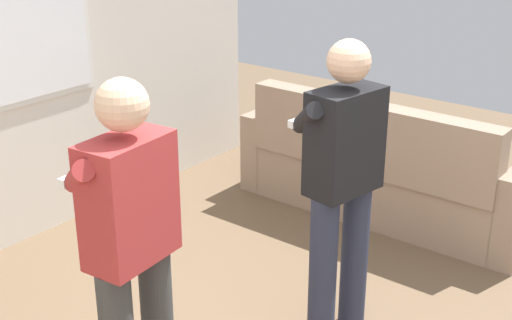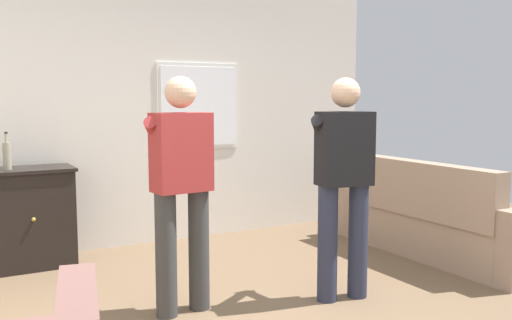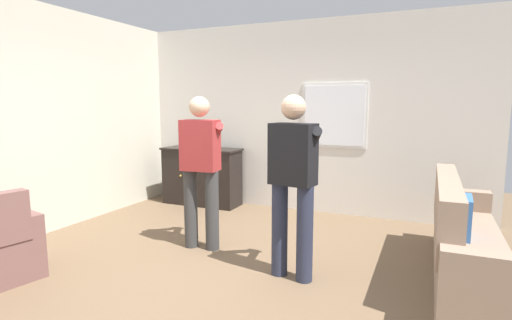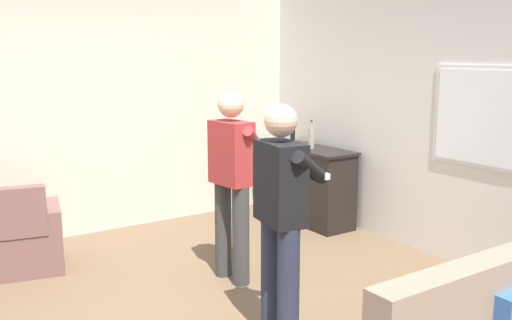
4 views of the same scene
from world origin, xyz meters
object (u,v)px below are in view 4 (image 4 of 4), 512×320
Objects in this scene: bottle_wine_green at (293,133)px; bottle_liquor_amber at (311,138)px; sideboard_cabinet at (308,184)px; armchair at (11,242)px; person_standing_left at (232,177)px; person_standing_right at (282,214)px.

bottle_wine_green is 0.35m from bottle_liquor_amber.
bottle_wine_green is (-0.27, -0.04, 0.59)m from sideboard_cabinet.
bottle_wine_green is (-0.02, 3.27, 0.76)m from armchair.
sideboard_cabinet is at bearing 158.95° from bottle_liquor_amber.
armchair is 3.36m from bottle_wine_green.
bottle_wine_green is 1.03× the size of bottle_liquor_amber.
sideboard_cabinet is at bearing 85.63° from armchair.
bottle_wine_green reaches higher than sideboard_cabinet.
armchair is 3.00× the size of bottle_liquor_amber.
person_standing_right is at bearing -15.85° from person_standing_left.
person_standing_right is (2.20, -2.03, 0.48)m from sideboard_cabinet.
person_standing_right is (2.47, -1.99, -0.11)m from bottle_wine_green.
person_standing_right is at bearing 27.46° from armchair.
bottle_liquor_amber is 0.20× the size of person_standing_left.
sideboard_cabinet is at bearing 7.50° from bottle_wine_green.
bottle_liquor_amber reaches higher than sideboard_cabinet.
person_standing_right reaches higher than armchair.
bottle_wine_green is at bearing -172.50° from sideboard_cabinet.
sideboard_cabinet is 3.71× the size of bottle_wine_green.
person_standing_right is at bearing -43.25° from bottle_liquor_amber.
armchair is at bearing -95.77° from bottle_liquor_amber.
armchair is 0.59× the size of person_standing_right.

